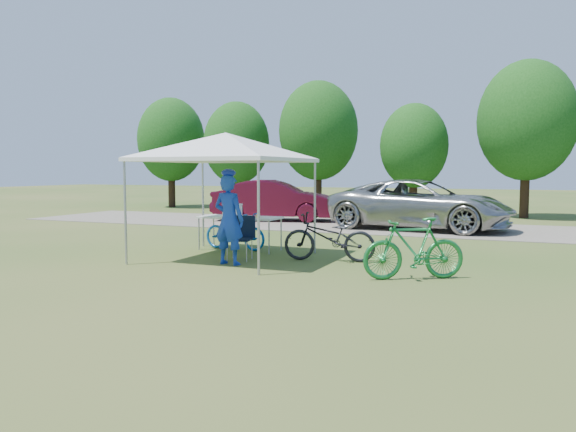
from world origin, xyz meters
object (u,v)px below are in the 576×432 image
at_px(folding_chair, 242,234).
at_px(minivan, 421,204).
at_px(folding_table, 240,218).
at_px(cooler, 232,210).
at_px(sedan, 275,200).
at_px(bike_blue, 235,231).
at_px(bike_dark, 329,237).
at_px(cyclist, 229,220).
at_px(bike_green, 414,248).

height_order(folding_chair, minivan, minivan).
height_order(folding_table, minivan, minivan).
bearing_deg(folding_chair, cooler, 114.67).
relative_size(minivan, sedan, 1.25).
distance_m(bike_blue, bike_dark, 2.79).
xyz_separation_m(bike_blue, minivan, (3.38, 6.36, 0.38)).
distance_m(cooler, minivan, 7.25).
relative_size(cyclist, bike_dark, 0.94).
xyz_separation_m(cyclist, bike_blue, (-0.92, 1.98, -0.47)).
bearing_deg(folding_chair, minivan, 60.61).
xyz_separation_m(folding_table, minivan, (3.23, 6.39, 0.06)).
xyz_separation_m(bike_blue, bike_dark, (2.67, -0.80, 0.06)).
xyz_separation_m(folding_chair, bike_dark, (1.81, 0.50, -0.05)).
relative_size(cyclist, minivan, 0.32).
distance_m(folding_table, bike_green, 4.98).
bearing_deg(bike_blue, folding_table, -94.73).
relative_size(cooler, sedan, 0.09).
xyz_separation_m(cyclist, bike_green, (3.75, -0.13, -0.37)).
bearing_deg(minivan, cooler, 158.43).
distance_m(bike_dark, sedan, 9.57).
bearing_deg(cooler, sedan, 106.47).
xyz_separation_m(folding_chair, bike_green, (3.81, -0.81, -0.01)).
bearing_deg(sedan, folding_chair, -173.47).
bearing_deg(cooler, cyclist, -63.40).
height_order(cyclist, bike_green, cyclist).
height_order(folding_chair, bike_green, bike_green).
distance_m(folding_chair, bike_green, 3.90).
bearing_deg(bike_dark, cooler, -114.85).
bearing_deg(folding_chair, cyclist, -96.29).
xyz_separation_m(minivan, sedan, (-5.63, 1.05, -0.04)).
relative_size(bike_green, minivan, 0.31).
height_order(bike_blue, bike_green, bike_green).
xyz_separation_m(folding_table, sedan, (-2.40, 7.43, 0.02)).
bearing_deg(sedan, bike_blue, -176.26).
relative_size(cooler, bike_green, 0.23).
xyz_separation_m(folding_table, bike_green, (4.53, -2.07, -0.22)).
distance_m(bike_green, minivan, 8.57).
bearing_deg(bike_blue, cyclist, -148.48).
relative_size(cooler, cyclist, 0.23).
xyz_separation_m(bike_dark, minivan, (0.71, 7.16, 0.32)).
bearing_deg(cyclist, bike_dark, -140.42).
bearing_deg(bike_blue, folding_chair, -139.82).
bearing_deg(folding_table, minivan, 63.18).
bearing_deg(folding_table, folding_chair, -60.60).
bearing_deg(cooler, folding_chair, -54.12).
relative_size(folding_chair, bike_green, 0.52).
distance_m(bike_blue, minivan, 7.21).
relative_size(folding_chair, sedan, 0.20).
relative_size(folding_chair, cooler, 2.25).
distance_m(folding_table, bike_dark, 2.65).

